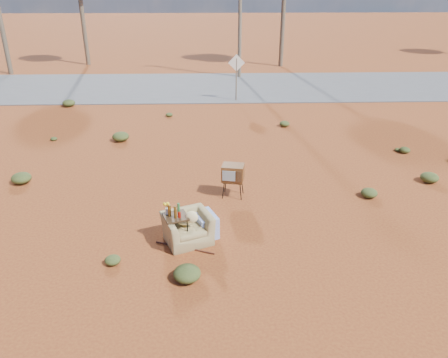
{
  "coord_description": "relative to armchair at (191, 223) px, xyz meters",
  "views": [
    {
      "loc": [
        0.25,
        -8.56,
        5.38
      ],
      "look_at": [
        0.57,
        1.35,
        0.8
      ],
      "focal_mm": 35.0,
      "sensor_mm": 36.0,
      "label": 1
    }
  ],
  "objects": [
    {
      "name": "ground",
      "position": [
        0.22,
        0.16,
        -0.41
      ],
      "size": [
        140.0,
        140.0,
        0.0
      ],
      "primitive_type": "plane",
      "color": "brown",
      "rests_on": "ground"
    },
    {
      "name": "side_table",
      "position": [
        -0.35,
        -0.15,
        0.32
      ],
      "size": [
        0.63,
        0.63,
        1.0
      ],
      "rotation": [
        0.0,
        0.0,
        0.34
      ],
      "color": "#372514",
      "rests_on": "ground"
    },
    {
      "name": "tv_unit",
      "position": [
        1.05,
        2.12,
        0.26
      ],
      "size": [
        0.64,
        0.56,
        0.91
      ],
      "rotation": [
        0.0,
        0.0,
        -0.2
      ],
      "color": "black",
      "rests_on": "ground"
    },
    {
      "name": "scrub_patch",
      "position": [
        -0.61,
        4.57,
        -0.28
      ],
      "size": [
        17.49,
        8.07,
        0.33
      ],
      "color": "#424B21",
      "rests_on": "ground"
    },
    {
      "name": "rusty_bar",
      "position": [
        -0.13,
        -0.36,
        -0.4
      ],
      "size": [
        1.31,
        0.55,
        0.04
      ],
      "primitive_type": "cylinder",
      "rotation": [
        0.0,
        1.57,
        -0.38
      ],
      "color": "#502015",
      "rests_on": "ground"
    },
    {
      "name": "highway",
      "position": [
        0.22,
        15.16,
        -0.39
      ],
      "size": [
        140.0,
        7.0,
        0.04
      ],
      "primitive_type": "cube",
      "color": "#565659",
      "rests_on": "ground"
    },
    {
      "name": "utility_pole_center",
      "position": [
        2.22,
        17.66,
        3.73
      ],
      "size": [
        1.4,
        0.2,
        8.0
      ],
      "color": "brown",
      "rests_on": "ground"
    },
    {
      "name": "armchair",
      "position": [
        0.0,
        0.0,
        0.0
      ],
      "size": [
        1.32,
        1.15,
        0.89
      ],
      "rotation": [
        0.0,
        0.0,
        0.39
      ],
      "color": "#968151",
      "rests_on": "ground"
    },
    {
      "name": "road_sign",
      "position": [
        1.72,
        12.16,
        1.09
      ],
      "size": [
        0.78,
        0.06,
        2.19
      ],
      "color": "brown",
      "rests_on": "ground"
    }
  ]
}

